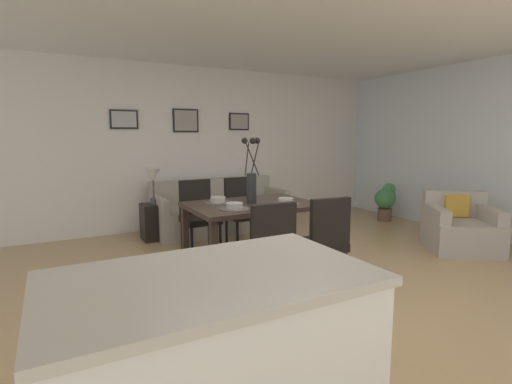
{
  "coord_description": "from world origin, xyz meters",
  "views": [
    {
      "loc": [
        -2.03,
        -2.84,
        1.49
      ],
      "look_at": [
        0.02,
        0.95,
        0.86
      ],
      "focal_mm": 26.86,
      "sensor_mm": 36.0,
      "label": 1
    }
  ],
  "objects_px": {
    "dining_table": "(252,211)",
    "framed_picture_left": "(124,119)",
    "dining_chair_far_left": "(323,238)",
    "centerpiece_vase": "(252,178)",
    "framed_picture_right": "(239,122)",
    "potted_plant": "(386,200)",
    "bowl_near_right": "(218,199)",
    "bowl_far_left": "(286,200)",
    "side_table": "(155,222)",
    "armchair": "(460,228)",
    "dining_chair_near_right": "(198,212)",
    "dining_chair_near_left": "(268,246)",
    "sofa": "(220,213)",
    "dining_chair_far_right": "(242,207)",
    "table_lamp": "(153,178)",
    "bowl_near_left": "(235,205)",
    "framed_picture_center": "(186,121)"
  },
  "relations": [
    {
      "from": "dining_chair_far_left",
      "to": "armchair",
      "type": "bearing_deg",
      "value": 4.23
    },
    {
      "from": "bowl_near_right",
      "to": "bowl_near_left",
      "type": "bearing_deg",
      "value": -90.0
    },
    {
      "from": "dining_chair_far_right",
      "to": "framed_picture_center",
      "type": "height_order",
      "value": "framed_picture_center"
    },
    {
      "from": "dining_chair_near_right",
      "to": "side_table",
      "type": "height_order",
      "value": "dining_chair_near_right"
    },
    {
      "from": "dining_chair_far_left",
      "to": "potted_plant",
      "type": "distance_m",
      "value": 3.47
    },
    {
      "from": "dining_chair_far_left",
      "to": "centerpiece_vase",
      "type": "xyz_separation_m",
      "value": [
        -0.31,
        0.9,
        0.51
      ]
    },
    {
      "from": "bowl_near_right",
      "to": "centerpiece_vase",
      "type": "bearing_deg",
      "value": -34.84
    },
    {
      "from": "dining_table",
      "to": "framed_picture_center",
      "type": "height_order",
      "value": "framed_picture_center"
    },
    {
      "from": "dining_chair_near_right",
      "to": "armchair",
      "type": "relative_size",
      "value": 0.82
    },
    {
      "from": "dining_chair_near_right",
      "to": "bowl_near_right",
      "type": "height_order",
      "value": "dining_chair_near_right"
    },
    {
      "from": "bowl_near_left",
      "to": "dining_table",
      "type": "bearing_deg",
      "value": 35.08
    },
    {
      "from": "centerpiece_vase",
      "to": "framed_picture_left",
      "type": "bearing_deg",
      "value": 112.83
    },
    {
      "from": "potted_plant",
      "to": "dining_chair_far_right",
      "type": "bearing_deg",
      "value": -178.11
    },
    {
      "from": "dining_chair_far_left",
      "to": "framed_picture_right",
      "type": "relative_size",
      "value": 2.48
    },
    {
      "from": "armchair",
      "to": "table_lamp",
      "type": "bearing_deg",
      "value": 144.46
    },
    {
      "from": "dining_chair_far_right",
      "to": "framed_picture_left",
      "type": "relative_size",
      "value": 2.28
    },
    {
      "from": "table_lamp",
      "to": "framed_picture_center",
      "type": "relative_size",
      "value": 1.22
    },
    {
      "from": "framed_picture_left",
      "to": "table_lamp",
      "type": "bearing_deg",
      "value": -64.02
    },
    {
      "from": "sofa",
      "to": "framed_picture_right",
      "type": "distance_m",
      "value": 1.64
    },
    {
      "from": "table_lamp",
      "to": "dining_chair_near_right",
      "type": "bearing_deg",
      "value": -65.05
    },
    {
      "from": "framed_picture_right",
      "to": "potted_plant",
      "type": "height_order",
      "value": "framed_picture_right"
    },
    {
      "from": "side_table",
      "to": "armchair",
      "type": "distance_m",
      "value": 4.19
    },
    {
      "from": "bowl_near_right",
      "to": "table_lamp",
      "type": "distance_m",
      "value": 1.55
    },
    {
      "from": "dining_chair_near_right",
      "to": "table_lamp",
      "type": "bearing_deg",
      "value": 114.95
    },
    {
      "from": "dining_table",
      "to": "bowl_near_right",
      "type": "xyz_separation_m",
      "value": [
        -0.32,
        0.22,
        0.13
      ]
    },
    {
      "from": "dining_table",
      "to": "dining_chair_far_left",
      "type": "height_order",
      "value": "dining_chair_far_left"
    },
    {
      "from": "centerpiece_vase",
      "to": "framed_picture_center",
      "type": "xyz_separation_m",
      "value": [
        -0.0,
        2.26,
        0.71
      ]
    },
    {
      "from": "bowl_near_right",
      "to": "dining_chair_near_right",
      "type": "bearing_deg",
      "value": 89.42
    },
    {
      "from": "bowl_near_left",
      "to": "dining_chair_far_right",
      "type": "bearing_deg",
      "value": 60.3
    },
    {
      "from": "dining_chair_near_right",
      "to": "sofa",
      "type": "distance_m",
      "value": 1.13
    },
    {
      "from": "centerpiece_vase",
      "to": "armchair",
      "type": "relative_size",
      "value": 0.66
    },
    {
      "from": "dining_chair_far_right",
      "to": "potted_plant",
      "type": "relative_size",
      "value": 1.37
    },
    {
      "from": "bowl_far_left",
      "to": "potted_plant",
      "type": "xyz_separation_m",
      "value": [
        2.9,
        1.23,
        -0.41
      ]
    },
    {
      "from": "dining_chair_near_left",
      "to": "sofa",
      "type": "relative_size",
      "value": 0.44
    },
    {
      "from": "dining_chair_near_right",
      "to": "centerpiece_vase",
      "type": "relative_size",
      "value": 1.25
    },
    {
      "from": "dining_table",
      "to": "armchair",
      "type": "xyz_separation_m",
      "value": [
        2.73,
        -0.72,
        -0.37
      ]
    },
    {
      "from": "side_table",
      "to": "armchair",
      "type": "relative_size",
      "value": 0.47
    },
    {
      "from": "dining_table",
      "to": "armchair",
      "type": "distance_m",
      "value": 2.84
    },
    {
      "from": "framed_picture_left",
      "to": "framed_picture_right",
      "type": "relative_size",
      "value": 1.09
    },
    {
      "from": "dining_table",
      "to": "framed_picture_left",
      "type": "xyz_separation_m",
      "value": [
        -0.95,
        2.26,
        1.08
      ]
    },
    {
      "from": "dining_chair_far_left",
      "to": "table_lamp",
      "type": "height_order",
      "value": "table_lamp"
    },
    {
      "from": "bowl_near_left",
      "to": "side_table",
      "type": "relative_size",
      "value": 0.33
    },
    {
      "from": "side_table",
      "to": "framed_picture_center",
      "type": "relative_size",
      "value": 1.24
    },
    {
      "from": "dining_chair_near_left",
      "to": "centerpiece_vase",
      "type": "bearing_deg",
      "value": 71.12
    },
    {
      "from": "dining_table",
      "to": "dining_chair_far_left",
      "type": "xyz_separation_m",
      "value": [
        0.31,
        -0.9,
        -0.14
      ]
    },
    {
      "from": "dining_chair_near_left",
      "to": "framed_picture_center",
      "type": "bearing_deg",
      "value": 84.52
    },
    {
      "from": "bowl_near_left",
      "to": "dining_chair_near_left",
      "type": "bearing_deg",
      "value": -88.85
    },
    {
      "from": "framed_picture_left",
      "to": "dining_chair_near_right",
      "type": "bearing_deg",
      "value": -64.63
    },
    {
      "from": "bowl_far_left",
      "to": "framed_picture_right",
      "type": "distance_m",
      "value": 2.74
    },
    {
      "from": "dining_chair_near_left",
      "to": "bowl_far_left",
      "type": "height_order",
      "value": "dining_chair_near_left"
    }
  ]
}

